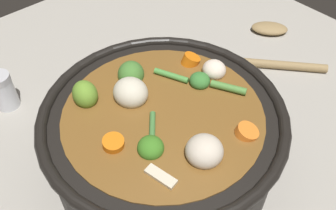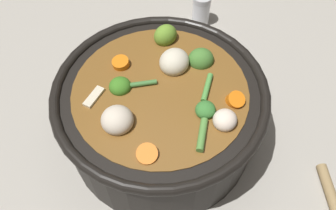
{
  "view_description": "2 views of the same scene",
  "coord_description": "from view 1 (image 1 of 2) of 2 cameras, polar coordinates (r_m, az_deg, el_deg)",
  "views": [
    {
      "loc": [
        0.21,
        0.24,
        0.47
      ],
      "look_at": [
        -0.02,
        -0.01,
        0.12
      ],
      "focal_mm": 39.85,
      "sensor_mm": 36.0,
      "label": 1
    },
    {
      "loc": [
        -0.2,
        0.24,
        0.51
      ],
      "look_at": [
        -0.02,
        0.0,
        0.1
      ],
      "focal_mm": 36.68,
      "sensor_mm": 36.0,
      "label": 2
    }
  ],
  "objects": [
    {
      "name": "cooking_pot",
      "position": [
        0.52,
        -0.73,
        -5.31
      ],
      "size": [
        0.32,
        0.32,
        0.15
      ],
      "color": "black",
      "rests_on": "ground_plane"
    },
    {
      "name": "ground_plane",
      "position": [
        0.57,
        -0.65,
        -9.55
      ],
      "size": [
        1.1,
        1.1,
        0.0
      ],
      "primitive_type": "plane",
      "color": "#9E998E"
    },
    {
      "name": "wooden_spoon",
      "position": [
        0.8,
        15.5,
        8.95
      ],
      "size": [
        0.2,
        0.2,
        0.02
      ],
      "color": "#93774C",
      "rests_on": "ground_plane"
    },
    {
      "name": "salt_shaker",
      "position": [
        0.69,
        -23.87,
        1.99
      ],
      "size": [
        0.04,
        0.04,
        0.07
      ],
      "color": "silver",
      "rests_on": "ground_plane"
    }
  ]
}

